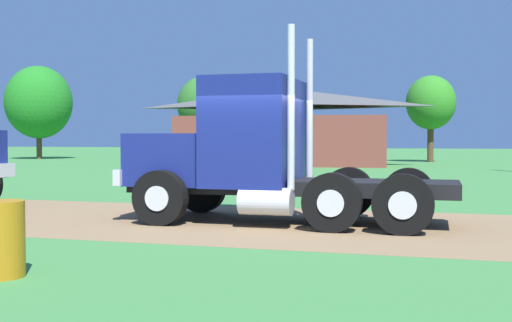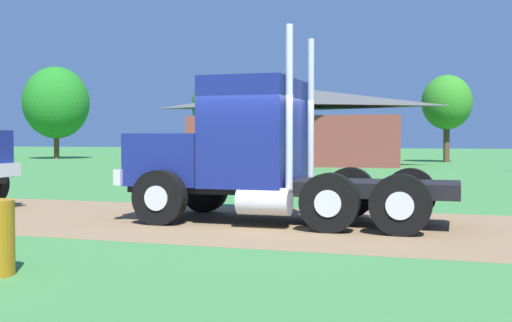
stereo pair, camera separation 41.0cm
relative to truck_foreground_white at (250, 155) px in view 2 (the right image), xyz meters
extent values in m
plane|color=#3D7E3C|center=(0.09, -0.32, -1.35)|extent=(200.00, 200.00, 0.00)
cube|color=olive|center=(0.09, -0.32, -1.34)|extent=(120.00, 5.71, 0.01)
cube|color=black|center=(0.85, 0.03, -0.62)|extent=(6.55, 1.61, 0.28)
cube|color=navy|center=(-1.58, 0.00, -0.09)|extent=(1.70, 2.04, 1.06)
cube|color=silver|center=(-2.46, -0.01, -0.44)|extent=(0.19, 2.21, 0.32)
cube|color=navy|center=(0.10, 0.02, 0.46)|extent=(1.70, 2.33, 2.17)
cube|color=#2D3D4C|center=(-0.76, 0.01, 0.90)|extent=(0.06, 1.92, 0.95)
cylinder|color=silver|center=(1.07, -0.89, 0.92)|extent=(0.14, 0.14, 3.08)
cylinder|color=silver|center=(1.04, 0.94, 0.92)|extent=(0.14, 0.14, 3.08)
cylinder|color=silver|center=(0.61, -0.99, -0.84)|extent=(1.01, 0.53, 0.52)
cylinder|color=black|center=(-1.48, -1.15, -0.81)|extent=(1.08, 0.31, 1.08)
cylinder|color=silver|center=(-1.48, -1.31, -0.81)|extent=(0.49, 0.05, 0.48)
cylinder|color=black|center=(-1.51, 1.15, -0.81)|extent=(1.08, 0.31, 1.08)
cylinder|color=silver|center=(-1.51, 1.31, -0.81)|extent=(0.49, 0.05, 0.48)
cylinder|color=black|center=(3.13, -1.10, -0.81)|extent=(1.08, 0.31, 1.08)
cylinder|color=silver|center=(3.13, -1.26, -0.81)|extent=(0.49, 0.05, 0.48)
cylinder|color=black|center=(3.10, 1.20, -0.81)|extent=(1.08, 0.31, 1.08)
cylinder|color=silver|center=(3.10, 1.36, -0.81)|extent=(0.49, 0.05, 0.48)
cylinder|color=black|center=(1.88, -1.11, -0.81)|extent=(1.08, 0.31, 1.08)
cylinder|color=silver|center=(1.88, -1.27, -0.81)|extent=(0.49, 0.05, 0.48)
cylinder|color=black|center=(1.85, 1.19, -0.81)|extent=(1.08, 0.31, 1.08)
cylinder|color=silver|center=(1.85, 1.35, -0.81)|extent=(0.49, 0.05, 0.48)
cube|color=brown|center=(-6.02, 26.87, 0.18)|extent=(13.40, 7.32, 3.06)
pyramid|color=#4F4F4F|center=(-6.02, 26.87, 2.92)|extent=(14.07, 7.69, 1.21)
cube|color=black|center=(-7.59, 23.69, -0.25)|extent=(1.80, 0.26, 2.20)
cylinder|color=#513823|center=(-28.36, 33.14, -0.09)|extent=(0.44, 0.44, 2.51)
ellipsoid|color=#1F761F|center=(-28.36, 33.14, 3.34)|extent=(5.44, 5.44, 5.99)
cylinder|color=#513823|center=(-12.67, 30.14, -0.06)|extent=(0.44, 0.44, 2.58)
ellipsoid|color=#2C6826|center=(-12.67, 30.14, 2.71)|extent=(3.71, 3.71, 4.08)
cylinder|color=#513823|center=(2.89, 35.09, 0.08)|extent=(0.44, 0.44, 2.87)
ellipsoid|color=#2E7E20|center=(2.89, 35.09, 2.93)|extent=(3.52, 3.52, 3.87)
camera|label=1|loc=(3.80, -12.49, 0.34)|focal=44.81mm
camera|label=2|loc=(4.19, -12.37, 0.34)|focal=44.81mm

